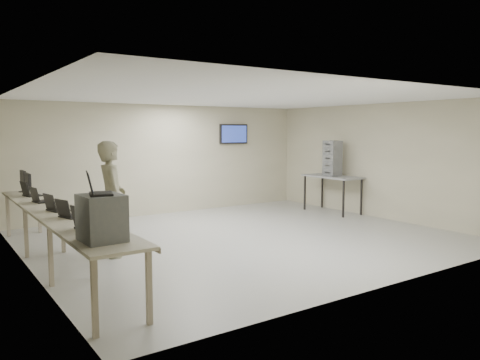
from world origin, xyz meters
TOP-DOWN VIEW (x-y plane):
  - room at (0.03, 0.06)m, footprint 8.01×7.01m
  - workbench at (-3.59, 0.00)m, footprint 0.76×6.00m
  - equipment_box at (-3.65, -2.38)m, footprint 0.46×0.52m
  - laptop_on_box at (-3.70, -2.38)m, footprint 0.36×0.39m
  - laptop_0 at (-3.61, -1.68)m, footprint 0.41×0.45m
  - laptop_1 at (-3.60, -0.71)m, footprint 0.38×0.41m
  - laptop_2 at (-3.62, -0.01)m, footprint 0.36×0.40m
  - laptop_3 at (-3.64, 1.05)m, footprint 0.34×0.38m
  - laptop_4 at (-3.62, 2.00)m, footprint 0.36×0.41m
  - monitor_near at (-3.60, 2.24)m, footprint 0.19×0.42m
  - monitor_far at (-3.60, 2.75)m, footprint 0.20×0.44m
  - soldier at (-2.65, 0.19)m, footprint 0.58×0.78m
  - side_table at (3.60, 1.16)m, footprint 0.75×1.61m
  - storage_bins at (3.58, 1.16)m, footprint 0.35×0.39m

SIDE VIEW (x-z plane):
  - workbench at x=-3.59m, z-range 0.38..1.28m
  - side_table at x=3.60m, z-range 0.41..1.38m
  - laptop_1 at x=-3.60m, z-range 0.83..1.11m
  - laptop_3 at x=-3.64m, z-range 0.83..1.11m
  - laptop_2 at x=-3.62m, z-range 0.83..1.11m
  - laptop_4 at x=-3.62m, z-range 0.83..1.12m
  - laptop_0 at x=-3.61m, z-range 0.83..1.13m
  - soldier at x=-2.65m, z-range 0.00..1.97m
  - monitor_near at x=-3.60m, z-range 0.94..1.36m
  - equipment_box at x=-3.65m, z-range 0.90..1.43m
  - monitor_far at x=-3.60m, z-range 0.95..1.38m
  - room at x=0.03m, z-range 0.01..2.82m
  - storage_bins at x=3.58m, z-range 0.96..1.89m
  - laptop_on_box at x=-3.70m, z-range 1.36..1.63m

